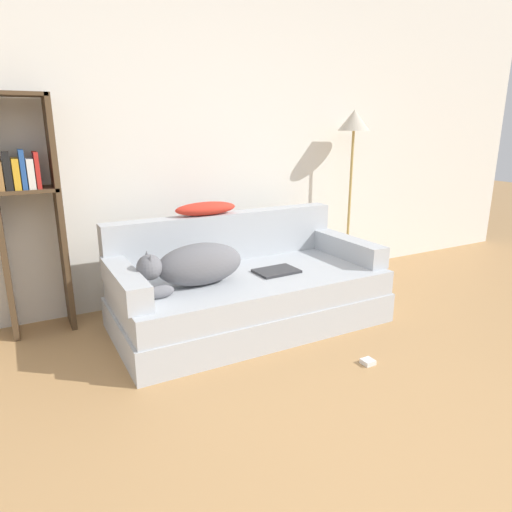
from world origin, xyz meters
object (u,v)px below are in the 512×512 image
couch (250,299)px  bookshelf (27,201)px  floor_lamp (353,138)px  laptop (276,271)px  power_adapter (368,362)px  dog (195,265)px  throw_pillow (206,209)px

couch → bookshelf: 1.63m
floor_lamp → laptop: bearing=-151.8°
bookshelf → floor_lamp: size_ratio=1.04×
power_adapter → floor_lamp: bearing=55.2°
couch → dog: bearing=-172.3°
dog → throw_pillow: size_ratio=1.48×
throw_pillow → laptop: bearing=-55.4°
floor_lamp → couch: bearing=-157.7°
couch → floor_lamp: floor_lamp is taller
bookshelf → power_adapter: size_ratio=22.20×
throw_pillow → bookshelf: 1.20m
bookshelf → power_adapter: (1.68, -1.48, -0.90)m
floor_lamp → dog: bearing=-161.1°
throw_pillow → floor_lamp: 1.57m
throw_pillow → power_adapter: size_ratio=6.63×
laptop → floor_lamp: bearing=26.2°
power_adapter → dog: bearing=134.0°
couch → bookshelf: bookshelf is taller
bookshelf → floor_lamp: bearing=-1.5°
couch → laptop: size_ratio=6.16×
dog → throw_pillow: 0.60m
couch → floor_lamp: 1.81m
dog → throw_pillow: (0.28, 0.46, 0.27)m
bookshelf → laptop: bearing=-24.6°
couch → power_adapter: size_ratio=26.41×
laptop → throw_pillow: (-0.33, 0.48, 0.40)m
couch → throw_pillow: bearing=110.5°
couch → laptop: 0.28m
power_adapter → bookshelf: bearing=138.6°
dog → power_adapter: dog is taller
laptop → throw_pillow: 0.71m
laptop → power_adapter: 0.89m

